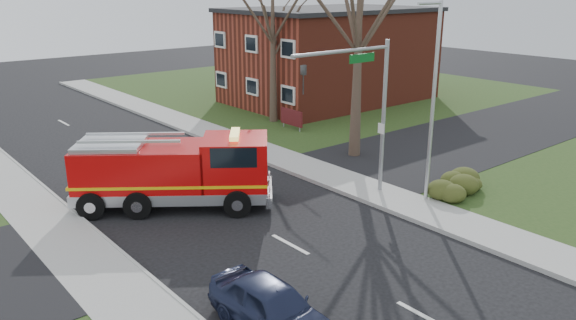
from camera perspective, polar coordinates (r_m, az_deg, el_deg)
ground at (r=20.50m, az=0.22°, el=-8.60°), size 120.00×120.00×0.00m
sidewalk_right at (r=24.57m, az=11.45°, el=-4.22°), size 2.40×80.00×0.15m
sidewalk_left at (r=17.65m, az=-15.93°, el=-13.70°), size 2.40×80.00×0.15m
lawn_right at (r=38.06m, az=27.15°, el=1.94°), size 30.00×80.00×0.13m
cross_street_right at (r=39.72m, az=21.94°, el=3.22°), size 30.00×8.00×0.15m
brick_building at (r=44.83m, az=4.27°, el=10.59°), size 15.40×10.40×7.25m
health_center_sign at (r=35.68m, az=0.36°, el=4.32°), size 0.12×2.00×1.40m
hedge_corner at (r=26.00m, az=17.14°, el=-2.25°), size 2.80×2.00×0.90m
bare_tree_near at (r=29.35m, az=7.25°, el=14.24°), size 6.00×6.00×12.00m
bare_tree_far at (r=37.08m, az=-1.56°, el=13.59°), size 5.25×5.25×10.50m
traffic_signal_mast at (r=23.50m, az=7.74°, el=6.77°), size 5.29×0.18×6.80m
streetlight_pole at (r=23.75m, az=14.48°, el=6.11°), size 1.48×0.16×8.40m
fire_engine at (r=23.89m, az=-11.30°, el=-1.32°), size 7.95×6.94×3.20m
parked_car_maroon at (r=15.56m, az=-1.61°, el=-14.74°), size 1.84×4.28×1.44m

